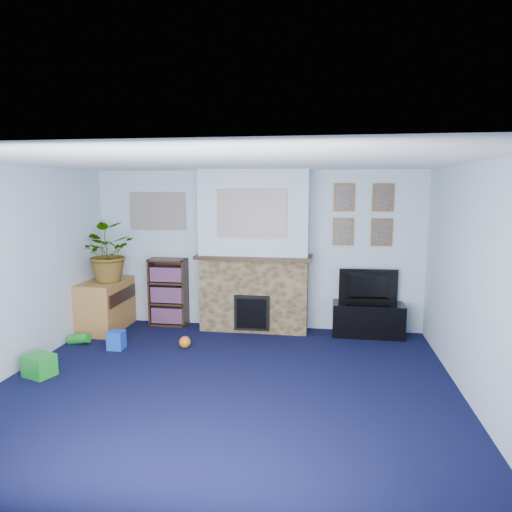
% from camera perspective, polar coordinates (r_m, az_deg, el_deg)
% --- Properties ---
extents(floor, '(5.00, 4.50, 0.01)m').
position_cam_1_polar(floor, '(5.16, -3.91, -16.03)').
color(floor, black).
rests_on(floor, ground).
extents(ceiling, '(5.00, 4.50, 0.01)m').
position_cam_1_polar(ceiling, '(4.70, -4.21, 11.66)').
color(ceiling, white).
rests_on(ceiling, wall_back).
extents(wall_back, '(5.00, 0.04, 2.40)m').
position_cam_1_polar(wall_back, '(6.97, 0.01, 0.78)').
color(wall_back, silver).
rests_on(wall_back, ground).
extents(wall_front, '(5.00, 0.04, 2.40)m').
position_cam_1_polar(wall_front, '(2.71, -14.77, -12.12)').
color(wall_front, silver).
rests_on(wall_front, ground).
extents(wall_left, '(0.04, 4.50, 2.40)m').
position_cam_1_polar(wall_left, '(5.86, -28.67, -1.78)').
color(wall_left, silver).
rests_on(wall_left, ground).
extents(wall_right, '(0.04, 4.50, 2.40)m').
position_cam_1_polar(wall_right, '(4.89, 25.90, -3.45)').
color(wall_right, silver).
rests_on(wall_right, ground).
extents(chimney_breast, '(1.72, 0.50, 2.40)m').
position_cam_1_polar(chimney_breast, '(6.77, -0.25, 0.41)').
color(chimney_breast, brown).
rests_on(chimney_breast, ground).
extents(collage_main, '(1.00, 0.03, 0.68)m').
position_cam_1_polar(collage_main, '(6.50, -0.54, 5.35)').
color(collage_main, gray).
rests_on(collage_main, chimney_breast).
extents(collage_left, '(0.90, 0.03, 0.58)m').
position_cam_1_polar(collage_left, '(7.29, -12.20, 5.51)').
color(collage_left, gray).
rests_on(collage_left, wall_back).
extents(portrait_tl, '(0.30, 0.03, 0.40)m').
position_cam_1_polar(portrait_tl, '(6.81, 10.95, 7.20)').
color(portrait_tl, brown).
rests_on(portrait_tl, wall_back).
extents(portrait_tr, '(0.30, 0.03, 0.40)m').
position_cam_1_polar(portrait_tr, '(6.85, 15.59, 7.05)').
color(portrait_tr, brown).
rests_on(portrait_tr, wall_back).
extents(portrait_bl, '(0.30, 0.03, 0.40)m').
position_cam_1_polar(portrait_bl, '(6.84, 10.83, 3.01)').
color(portrait_bl, brown).
rests_on(portrait_bl, wall_back).
extents(portrait_br, '(0.30, 0.03, 0.40)m').
position_cam_1_polar(portrait_br, '(6.88, 15.42, 2.89)').
color(portrait_br, brown).
rests_on(portrait_br, wall_back).
extents(tv_stand, '(1.02, 0.43, 0.48)m').
position_cam_1_polar(tv_stand, '(6.91, 13.79, -7.82)').
color(tv_stand, black).
rests_on(tv_stand, ground).
extents(television, '(0.85, 0.15, 0.49)m').
position_cam_1_polar(television, '(6.80, 13.93, -3.74)').
color(television, black).
rests_on(television, tv_stand).
extents(bookshelf, '(0.58, 0.28, 1.05)m').
position_cam_1_polar(bookshelf, '(7.29, -10.86, -4.62)').
color(bookshelf, black).
rests_on(bookshelf, ground).
extents(sideboard, '(0.54, 0.97, 0.75)m').
position_cam_1_polar(sideboard, '(7.35, -18.26, -6.01)').
color(sideboard, '#A57035').
rests_on(sideboard, ground).
extents(potted_plant, '(0.92, 0.84, 0.86)m').
position_cam_1_polar(potted_plant, '(7.12, -18.39, 0.38)').
color(potted_plant, '#26661E').
rests_on(potted_plant, sideboard).
extents(mantel_clock, '(0.09, 0.06, 0.13)m').
position_cam_1_polar(mantel_clock, '(6.72, -0.14, 0.66)').
color(mantel_clock, gold).
rests_on(mantel_clock, chimney_breast).
extents(mantel_candle, '(0.05, 0.05, 0.17)m').
position_cam_1_polar(mantel_candle, '(6.69, 1.62, 0.70)').
color(mantel_candle, '#B2BFC6').
rests_on(mantel_candle, chimney_breast).
extents(mantel_teddy, '(0.14, 0.14, 0.14)m').
position_cam_1_polar(mantel_teddy, '(6.82, -4.70, 0.71)').
color(mantel_teddy, gray).
rests_on(mantel_teddy, chimney_breast).
extents(mantel_can, '(0.06, 0.06, 0.11)m').
position_cam_1_polar(mantel_can, '(6.65, 5.56, 0.45)').
color(mantel_can, blue).
rests_on(mantel_can, chimney_breast).
extents(green_crate, '(0.38, 0.34, 0.25)m').
position_cam_1_polar(green_crate, '(5.92, -25.47, -12.11)').
color(green_crate, '#198C26').
rests_on(green_crate, ground).
extents(toy_ball, '(0.16, 0.16, 0.16)m').
position_cam_1_polar(toy_ball, '(6.33, -8.88, -10.49)').
color(toy_ball, orange).
rests_on(toy_ball, ground).
extents(toy_block, '(0.21, 0.21, 0.25)m').
position_cam_1_polar(toy_block, '(6.48, -17.05, -10.11)').
color(toy_block, blue).
rests_on(toy_block, ground).
extents(toy_tube, '(0.31, 0.14, 0.18)m').
position_cam_1_polar(toy_tube, '(6.87, -21.24, -9.62)').
color(toy_tube, '#198C26').
rests_on(toy_tube, ground).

